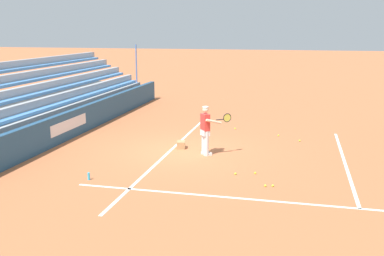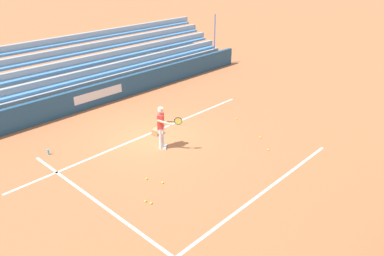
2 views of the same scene
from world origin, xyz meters
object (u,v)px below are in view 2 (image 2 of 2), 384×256
at_px(tennis_ball_toward_net, 260,137).
at_px(tennis_ball_midcourt, 163,183).
at_px(tennis_ball_near_player, 146,201).
at_px(tennis_player, 162,128).
at_px(tennis_ball_stray_back, 151,203).
at_px(tennis_ball_by_box, 236,119).
at_px(ball_box_cardboard, 157,132).
at_px(tennis_ball_far_right, 268,150).
at_px(tennis_ball_far_left, 147,179).
at_px(water_bottle, 48,152).

height_order(tennis_ball_toward_net, tennis_ball_midcourt, same).
xyz_separation_m(tennis_ball_toward_net, tennis_ball_near_player, (6.21, -0.06, 0.00)).
height_order(tennis_player, tennis_ball_stray_back, tennis_player).
height_order(tennis_ball_stray_back, tennis_ball_midcourt, same).
distance_m(tennis_player, tennis_ball_by_box, 4.40).
distance_m(ball_box_cardboard, tennis_ball_stray_back, 4.93).
bearing_deg(tennis_ball_toward_net, tennis_ball_stray_back, 1.32).
xyz_separation_m(tennis_ball_stray_back, tennis_ball_far_right, (-5.46, 0.71, 0.00)).
xyz_separation_m(ball_box_cardboard, tennis_ball_near_player, (3.47, 3.34, -0.10)).
bearing_deg(tennis_ball_stray_back, tennis_ball_toward_net, -178.68).
bearing_deg(tennis_player, ball_box_cardboard, -122.37).
relative_size(tennis_ball_toward_net, tennis_ball_far_right, 1.00).
xyz_separation_m(ball_box_cardboard, tennis_ball_far_left, (2.61, 2.39, -0.10)).
height_order(tennis_ball_far_left, tennis_ball_by_box, same).
bearing_deg(tennis_ball_near_player, tennis_ball_by_box, -165.39).
bearing_deg(tennis_ball_far_left, ball_box_cardboard, -137.53).
relative_size(tennis_player, tennis_ball_toward_net, 25.98).
relative_size(tennis_ball_far_left, tennis_ball_by_box, 1.00).
bearing_deg(tennis_ball_near_player, tennis_ball_stray_back, 103.96).
relative_size(tennis_ball_stray_back, tennis_ball_midcourt, 1.00).
bearing_deg(tennis_ball_by_box, water_bottle, -22.63).
relative_size(tennis_ball_toward_net, tennis_ball_far_left, 1.00).
bearing_deg(tennis_ball_by_box, tennis_ball_toward_net, 65.38).
relative_size(tennis_ball_midcourt, water_bottle, 0.30).
height_order(tennis_player, water_bottle, tennis_player).
height_order(tennis_player, tennis_ball_midcourt, tennis_player).
bearing_deg(tennis_ball_stray_back, tennis_player, -137.85).
relative_size(ball_box_cardboard, tennis_ball_midcourt, 6.06).
bearing_deg(tennis_ball_far_right, tennis_ball_by_box, -119.68).
distance_m(tennis_player, tennis_ball_far_right, 4.28).
xyz_separation_m(tennis_ball_toward_net, tennis_ball_stray_back, (6.16, 0.14, 0.00)).
bearing_deg(tennis_ball_far_left, tennis_ball_near_player, 48.14).
height_order(tennis_player, ball_box_cardboard, tennis_player).
relative_size(tennis_player, tennis_ball_by_box, 25.98).
bearing_deg(ball_box_cardboard, tennis_player, 57.63).
height_order(tennis_ball_far_left, tennis_ball_far_right, same).
xyz_separation_m(tennis_ball_near_player, water_bottle, (0.60, -5.05, 0.08)).
height_order(tennis_ball_stray_back, tennis_ball_far_right, same).
bearing_deg(tennis_ball_far_left, tennis_ball_toward_net, 169.21).
relative_size(tennis_ball_toward_net, water_bottle, 0.30).
xyz_separation_m(tennis_ball_stray_back, tennis_ball_by_box, (-7.03, -2.05, 0.00)).
relative_size(tennis_player, tennis_ball_midcourt, 25.98).
xyz_separation_m(tennis_ball_far_right, tennis_ball_near_player, (5.51, -0.91, 0.00)).
bearing_deg(tennis_ball_stray_back, ball_box_cardboard, -133.90).
height_order(tennis_ball_near_player, tennis_ball_by_box, same).
distance_m(tennis_ball_near_player, tennis_ball_by_box, 7.32).
xyz_separation_m(tennis_player, tennis_ball_stray_back, (2.73, 2.47, -0.86)).
bearing_deg(ball_box_cardboard, tennis_ball_far_left, 42.47).
bearing_deg(tennis_ball_stray_back, water_bottle, -82.93).
distance_m(tennis_ball_stray_back, tennis_ball_by_box, 7.32).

